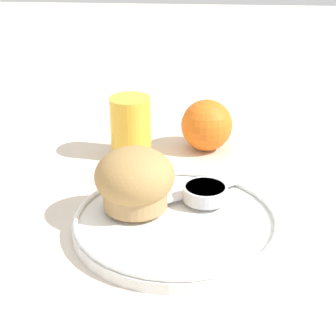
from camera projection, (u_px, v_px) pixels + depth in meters
The scene contains 8 objects.
ground_plane at pixel (176, 226), 0.68m from camera, with size 3.00×3.00×0.00m, color beige.
plate at pixel (173, 223), 0.66m from camera, with size 0.24×0.24×0.02m.
muffin at pixel (135, 180), 0.67m from camera, with size 0.10×0.10×0.07m.
cream_ramekin at pixel (205, 192), 0.69m from camera, with size 0.06×0.06×0.02m.
berry_pair at pixel (151, 190), 0.70m from camera, with size 0.02×0.01×0.01m.
butter_knife at pixel (184, 194), 0.70m from camera, with size 0.14×0.10×0.00m.
orange_fruit at pixel (207, 125), 0.86m from camera, with size 0.08×0.08×0.08m.
juice_glass at pixel (131, 127), 0.84m from camera, with size 0.06×0.06×0.09m.
Camera 1 is at (0.03, -0.57, 0.36)m, focal length 60.00 mm.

